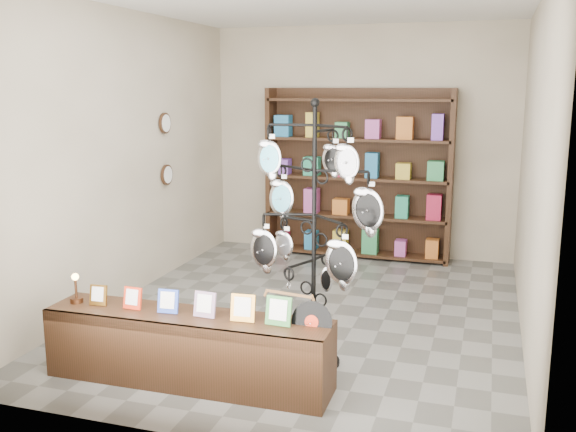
% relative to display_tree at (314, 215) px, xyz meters
% --- Properties ---
extents(ground, '(5.00, 5.00, 0.00)m').
position_rel_display_tree_xyz_m(ground, '(-0.36, 1.16, -1.23)').
color(ground, slate).
rests_on(ground, ground).
extents(room_envelope, '(5.00, 5.00, 5.00)m').
position_rel_display_tree_xyz_m(room_envelope, '(-0.36, 1.16, 0.62)').
color(room_envelope, beige).
rests_on(room_envelope, ground).
extents(display_tree, '(1.11, 1.08, 2.13)m').
position_rel_display_tree_xyz_m(display_tree, '(0.00, 0.00, 0.00)').
color(display_tree, black).
rests_on(display_tree, ground).
extents(front_shelf, '(2.21, 0.47, 0.78)m').
position_rel_display_tree_xyz_m(front_shelf, '(-0.81, -0.62, -0.96)').
color(front_shelf, black).
rests_on(front_shelf, ground).
extents(back_shelving, '(2.42, 0.36, 2.20)m').
position_rel_display_tree_xyz_m(back_shelving, '(-0.36, 3.46, -0.20)').
color(back_shelving, black).
rests_on(back_shelving, ground).
extents(wall_clocks, '(0.03, 0.24, 0.84)m').
position_rel_display_tree_xyz_m(wall_clocks, '(-2.33, 1.96, 0.27)').
color(wall_clocks, black).
rests_on(wall_clocks, ground).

